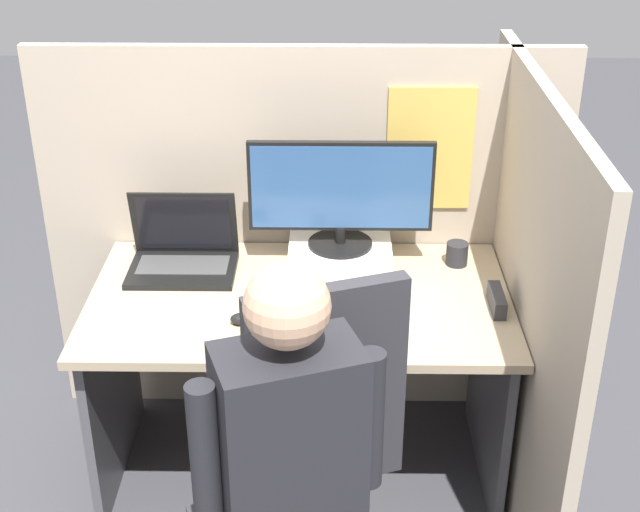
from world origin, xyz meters
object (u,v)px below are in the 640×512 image
Objects in this scene: carrot_toy at (315,320)px; person at (280,478)px; paper_box at (340,254)px; laptop at (183,255)px; monitor at (341,193)px; stapler at (497,300)px; coffee_mug at (457,254)px; office_chair at (307,493)px.

person is at bearing -95.58° from carrot_toy.
laptop reaches higher than paper_box.
stapler is at bearing -30.93° from monitor.
monitor is 0.49× the size of person.
stapler is 1.04m from person.
coffee_mug reaches higher than paper_box.
laptop is (-0.54, -0.04, -0.22)m from monitor.
laptop is (-0.54, -0.04, 0.01)m from paper_box.
person is at bearing -127.91° from stapler.
laptop is 2.31× the size of stapler.
coffee_mug reaches higher than stapler.
laptop reaches higher than stapler.
person reaches higher than laptop.
office_chair is at bearing -63.88° from laptop.
paper_box is 2.25× the size of stapler.
office_chair is at bearing -117.27° from coffee_mug.
coffee_mug is (0.40, 0.01, 0.00)m from paper_box.
monitor is at bearing 149.07° from stapler.
carrot_toy is 1.74× the size of coffee_mug.
carrot_toy is (-0.57, -0.12, -0.01)m from stapler.
paper_box is at bearing -90.00° from monitor.
person is (-0.07, -0.71, 0.00)m from carrot_toy.
person is (0.39, -1.08, -0.03)m from laptop.
paper_box is 4.42× the size of coffee_mug.
coffee_mug is at bearing 40.65° from carrot_toy.
laptop is at bearing -177.15° from coffee_mug.
office_chair is (-0.09, -0.95, -0.21)m from paper_box.
carrot_toy is 0.11× the size of person.
monitor reaches higher than laptop.
carrot_toy is 0.71m from person.
monitor is 4.44× the size of carrot_toy.
person is 15.82× the size of coffee_mug.
person is at bearing -70.07° from laptop.
office_chair is at bearing -131.51° from stapler.
monitor is (-0.00, 0.00, 0.23)m from paper_box.
laptop is 1.06m from stapler.
office_chair is (-0.09, -0.96, -0.44)m from monitor.
monitor is 3.95× the size of stapler.
monitor is at bearing 84.63° from office_chair.
monitor is 0.58m from laptop.
monitor reaches higher than stapler.
coffee_mug is at bearing 62.73° from office_chair.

